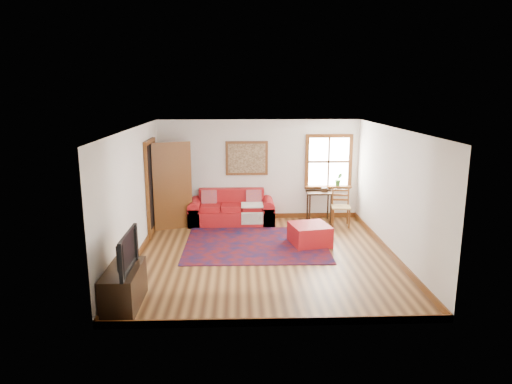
{
  "coord_description": "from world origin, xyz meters",
  "views": [
    {
      "loc": [
        -0.49,
        -8.49,
        3.19
      ],
      "look_at": [
        -0.15,
        0.6,
        1.16
      ],
      "focal_mm": 32.0,
      "sensor_mm": 36.0,
      "label": 1
    }
  ],
  "objects_px": {
    "red_leather_sofa": "(232,212)",
    "side_table": "(319,197)",
    "ladder_back_chair": "(341,205)",
    "red_ottoman": "(310,234)",
    "media_cabinet": "(124,287)"
  },
  "relations": [
    {
      "from": "ladder_back_chair",
      "to": "red_leather_sofa",
      "type": "bearing_deg",
      "value": 173.3
    },
    {
      "from": "red_leather_sofa",
      "to": "media_cabinet",
      "type": "xyz_separation_m",
      "value": [
        -1.56,
        -4.39,
        0.03
      ]
    },
    {
      "from": "red_leather_sofa",
      "to": "red_ottoman",
      "type": "distance_m",
      "value": 2.37
    },
    {
      "from": "ladder_back_chair",
      "to": "side_table",
      "type": "bearing_deg",
      "value": 138.29
    },
    {
      "from": "red_ottoman",
      "to": "side_table",
      "type": "bearing_deg",
      "value": 62.15
    },
    {
      "from": "red_leather_sofa",
      "to": "red_ottoman",
      "type": "height_order",
      "value": "red_leather_sofa"
    },
    {
      "from": "side_table",
      "to": "ladder_back_chair",
      "type": "distance_m",
      "value": 0.62
    },
    {
      "from": "red_leather_sofa",
      "to": "ladder_back_chair",
      "type": "xyz_separation_m",
      "value": [
        2.62,
        -0.31,
        0.24
      ]
    },
    {
      "from": "red_ottoman",
      "to": "ladder_back_chair",
      "type": "xyz_separation_m",
      "value": [
        0.95,
        1.37,
        0.29
      ]
    },
    {
      "from": "red_leather_sofa",
      "to": "side_table",
      "type": "relative_size",
      "value": 2.79
    },
    {
      "from": "red_leather_sofa",
      "to": "side_table",
      "type": "bearing_deg",
      "value": 2.52
    },
    {
      "from": "side_table",
      "to": "red_ottoman",
      "type": "bearing_deg",
      "value": -105.7
    },
    {
      "from": "red_leather_sofa",
      "to": "ladder_back_chair",
      "type": "relative_size",
      "value": 2.22
    },
    {
      "from": "ladder_back_chair",
      "to": "media_cabinet",
      "type": "height_order",
      "value": "ladder_back_chair"
    },
    {
      "from": "side_table",
      "to": "media_cabinet",
      "type": "xyz_separation_m",
      "value": [
        -3.73,
        -4.48,
        -0.32
      ]
    }
  ]
}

